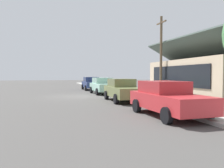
{
  "coord_description": "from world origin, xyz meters",
  "views": [
    {
      "loc": [
        19.74,
        -2.35,
        1.89
      ],
      "look_at": [
        1.76,
        2.66,
        1.13
      ],
      "focal_mm": 36.74,
      "sensor_mm": 36.0,
      "label": 1
    }
  ],
  "objects_px": {
    "fire_hydrant_red": "(125,90)",
    "car_cherry": "(167,98)",
    "car_olive": "(123,90)",
    "car_navy": "(91,83)",
    "car_seafoam": "(103,86)",
    "utility_pole_wooden": "(161,54)"
  },
  "relations": [
    {
      "from": "car_seafoam",
      "to": "car_olive",
      "type": "relative_size",
      "value": 0.94
    },
    {
      "from": "car_seafoam",
      "to": "fire_hydrant_red",
      "type": "distance_m",
      "value": 3.16
    },
    {
      "from": "car_seafoam",
      "to": "utility_pole_wooden",
      "type": "xyz_separation_m",
      "value": [
        1.74,
        5.36,
        3.11
      ]
    },
    {
      "from": "car_olive",
      "to": "utility_pole_wooden",
      "type": "xyz_separation_m",
      "value": [
        -4.63,
        5.44,
        3.11
      ]
    },
    {
      "from": "car_navy",
      "to": "fire_hydrant_red",
      "type": "distance_m",
      "value": 9.07
    },
    {
      "from": "car_olive",
      "to": "fire_hydrant_red",
      "type": "bearing_deg",
      "value": 159.6
    },
    {
      "from": "car_cherry",
      "to": "car_olive",
      "type": "bearing_deg",
      "value": 179.61
    },
    {
      "from": "car_navy",
      "to": "fire_hydrant_red",
      "type": "height_order",
      "value": "car_navy"
    },
    {
      "from": "car_navy",
      "to": "car_cherry",
      "type": "distance_m",
      "value": 18.64
    },
    {
      "from": "car_navy",
      "to": "car_cherry",
      "type": "bearing_deg",
      "value": 0.52
    },
    {
      "from": "car_navy",
      "to": "car_seafoam",
      "type": "xyz_separation_m",
      "value": [
        6.12,
        0.03,
        0.0
      ]
    },
    {
      "from": "car_navy",
      "to": "car_olive",
      "type": "height_order",
      "value": "same"
    },
    {
      "from": "car_cherry",
      "to": "fire_hydrant_red",
      "type": "bearing_deg",
      "value": 170.69
    },
    {
      "from": "car_seafoam",
      "to": "car_olive",
      "type": "xyz_separation_m",
      "value": [
        6.37,
        -0.08,
        0.0
      ]
    },
    {
      "from": "car_seafoam",
      "to": "utility_pole_wooden",
      "type": "relative_size",
      "value": 0.59
    },
    {
      "from": "car_olive",
      "to": "fire_hydrant_red",
      "type": "relative_size",
      "value": 6.57
    },
    {
      "from": "fire_hydrant_red",
      "to": "car_cherry",
      "type": "bearing_deg",
      "value": -7.72
    },
    {
      "from": "car_seafoam",
      "to": "car_cherry",
      "type": "distance_m",
      "value": 12.52
    },
    {
      "from": "car_navy",
      "to": "fire_hydrant_red",
      "type": "xyz_separation_m",
      "value": [
        8.96,
        1.39,
        -0.32
      ]
    },
    {
      "from": "car_seafoam",
      "to": "car_olive",
      "type": "height_order",
      "value": "same"
    },
    {
      "from": "car_olive",
      "to": "fire_hydrant_red",
      "type": "distance_m",
      "value": 3.84
    },
    {
      "from": "car_seafoam",
      "to": "car_cherry",
      "type": "relative_size",
      "value": 0.94
    }
  ]
}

